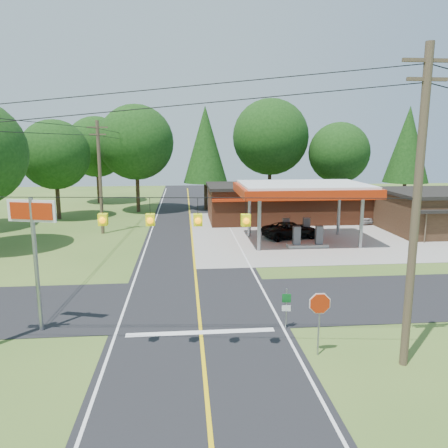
{
  "coord_description": "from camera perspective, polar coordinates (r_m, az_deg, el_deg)",
  "views": [
    {
      "loc": [
        -0.63,
        -21.48,
        8.31
      ],
      "look_at": [
        2.0,
        7.0,
        2.8
      ],
      "focal_mm": 35.0,
      "sensor_mm": 36.0,
      "label": 1
    }
  ],
  "objects": [
    {
      "name": "utility_pole_near_right",
      "position": [
        16.77,
        23.81,
        1.92
      ],
      "size": [
        1.8,
        0.3,
        11.5
      ],
      "color": "#473828",
      "rests_on": "ground"
    },
    {
      "name": "gas_canopy",
      "position": [
        36.02,
        10.29,
        4.29
      ],
      "size": [
        10.6,
        7.4,
        4.88
      ],
      "color": "gray",
      "rests_on": "ground"
    },
    {
      "name": "treeline_backdrop",
      "position": [
        45.51,
        -3.5,
        9.85
      ],
      "size": [
        70.27,
        51.59,
        13.3
      ],
      "color": "#332316",
      "rests_on": "ground"
    },
    {
      "name": "main_highway",
      "position": [
        23.03,
        -3.41,
        -10.24
      ],
      "size": [
        8.0,
        120.0,
        0.02
      ],
      "primitive_type": "cube",
      "color": "black",
      "rests_on": "ground"
    },
    {
      "name": "suv_car",
      "position": [
        37.89,
        8.78,
        -0.81
      ],
      "size": [
        6.05,
        6.05,
        1.4
      ],
      "primitive_type": "imported",
      "rotation": [
        0.0,
        0.0,
        1.8
      ],
      "color": "black",
      "rests_on": "ground"
    },
    {
      "name": "octagonal_stop_sign",
      "position": [
        17.49,
        12.39,
        -10.73
      ],
      "size": [
        0.89,
        0.1,
        2.58
      ],
      "color": "gray",
      "rests_on": "ground"
    },
    {
      "name": "route_sign_post",
      "position": [
        19.84,
        8.13,
        -10.48
      ],
      "size": [
        0.39,
        0.1,
        1.89
      ],
      "color": "gray",
      "rests_on": "ground"
    },
    {
      "name": "utility_pole_north",
      "position": [
        56.89,
        -11.28,
        7.11
      ],
      "size": [
        0.3,
        0.3,
        9.5
      ],
      "color": "#473828",
      "rests_on": "ground"
    },
    {
      "name": "overhead_beacons",
      "position": [
        15.62,
        -6.59,
        3.12
      ],
      "size": [
        17.04,
        2.04,
        1.03
      ],
      "color": "black",
      "rests_on": "ground"
    },
    {
      "name": "cross_road",
      "position": [
        23.03,
        -3.41,
        -10.22
      ],
      "size": [
        70.0,
        7.0,
        0.02
      ],
      "primitive_type": "cube",
      "color": "black",
      "rests_on": "ground"
    },
    {
      "name": "lane_center_yellow",
      "position": [
        23.03,
        -3.41,
        -10.2
      ],
      "size": [
        0.15,
        110.0,
        0.0
      ],
      "primitive_type": "cube",
      "color": "yellow",
      "rests_on": "main_highway"
    },
    {
      "name": "big_stop_sign",
      "position": [
        20.22,
        -23.61,
        -1.36
      ],
      "size": [
        2.15,
        0.68,
        5.95
      ],
      "color": "gray",
      "rests_on": "ground"
    },
    {
      "name": "convenience_store",
      "position": [
        46.16,
        8.1,
        2.83
      ],
      "size": [
        16.4,
        7.55,
        3.8
      ],
      "color": "brown",
      "rests_on": "ground"
    },
    {
      "name": "sedan_car",
      "position": [
        46.62,
        17.02,
        0.95
      ],
      "size": [
        4.58,
        4.58,
        1.27
      ],
      "primitive_type": "imported",
      "rotation": [
        0.0,
        0.0,
        0.27
      ],
      "color": "silver",
      "rests_on": "ground"
    },
    {
      "name": "ground",
      "position": [
        23.03,
        -3.41,
        -10.26
      ],
      "size": [
        120.0,
        120.0,
        0.0
      ],
      "primitive_type": "plane",
      "color": "#395D20",
      "rests_on": "ground"
    },
    {
      "name": "utility_pole_far_left",
      "position": [
        40.28,
        -15.9,
        6.06
      ],
      "size": [
        1.8,
        0.3,
        10.0
      ],
      "color": "#473828",
      "rests_on": "ground"
    }
  ]
}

